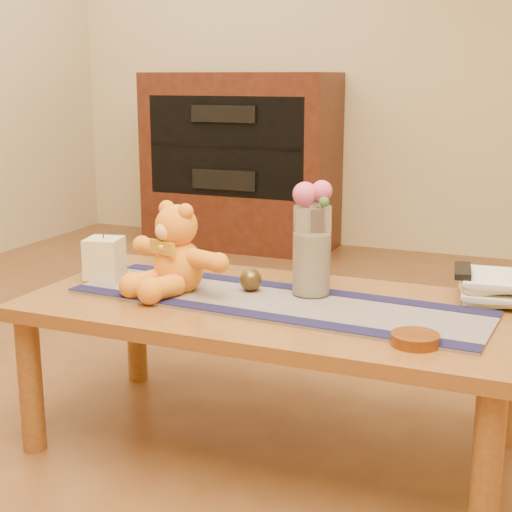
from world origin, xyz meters
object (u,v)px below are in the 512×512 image
at_px(tv_remote, 463,271).
at_px(glass_vase, 312,251).
at_px(teddy_bear, 178,249).
at_px(pillar_candle, 104,258).
at_px(bronze_ball, 251,280).
at_px(book_bottom, 461,295).
at_px(amber_dish, 415,339).

bearing_deg(tv_remote, glass_vase, -168.70).
height_order(teddy_bear, glass_vase, glass_vase).
bearing_deg(tv_remote, pillar_candle, -176.65).
xyz_separation_m(bronze_ball, book_bottom, (0.58, 0.19, -0.03)).
relative_size(teddy_bear, book_bottom, 1.64).
height_order(tv_remote, amber_dish, tv_remote).
height_order(pillar_candle, tv_remote, pillar_candle).
bearing_deg(pillar_candle, glass_vase, 6.61).
relative_size(glass_vase, book_bottom, 1.17).
xyz_separation_m(teddy_bear, book_bottom, (0.79, 0.26, -0.12)).
bearing_deg(bronze_ball, pillar_candle, -175.21).
xyz_separation_m(pillar_candle, tv_remote, (1.07, 0.22, 0.01)).
relative_size(bronze_ball, amber_dish, 0.57).
xyz_separation_m(book_bottom, amber_dish, (-0.04, -0.44, 0.00)).
distance_m(bronze_ball, amber_dish, 0.59).
bearing_deg(amber_dish, teddy_bear, 165.97).
relative_size(teddy_bear, tv_remote, 2.29).
height_order(book_bottom, tv_remote, tv_remote).
bearing_deg(amber_dish, tv_remote, 83.89).
xyz_separation_m(pillar_candle, amber_dish, (1.02, -0.21, -0.06)).
bearing_deg(pillar_candle, book_bottom, 12.31).
bearing_deg(glass_vase, tv_remote, 19.74).
relative_size(bronze_ball, book_bottom, 0.30).
bearing_deg(glass_vase, bronze_ball, -168.48).
relative_size(pillar_candle, book_bottom, 0.57).
relative_size(teddy_bear, amber_dish, 3.10).
relative_size(bronze_ball, tv_remote, 0.42).
height_order(teddy_bear, pillar_candle, teddy_bear).
height_order(pillar_candle, amber_dish, pillar_candle).
bearing_deg(book_bottom, glass_vase, -170.40).
xyz_separation_m(teddy_bear, amber_dish, (0.74, -0.19, -0.12)).
distance_m(book_bottom, amber_dish, 0.45).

